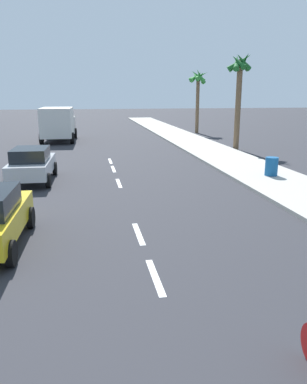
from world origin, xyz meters
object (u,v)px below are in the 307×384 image
object	(u,v)px
parked_car_silver	(32,164)
palm_tree_far	(239,79)
palm_tree_distant	(198,84)
trash_bin_far	(271,166)
delivery_truck	(58,123)

from	to	relation	value
parked_car_silver	palm_tree_far	xyz separation A→B (m)	(13.10, 8.15, 4.06)
palm_tree_far	palm_tree_distant	xyz separation A→B (m)	(0.53, 11.87, -0.05)
parked_car_silver	palm_tree_distant	world-z (taller)	palm_tree_distant
palm_tree_distant	trash_bin_far	size ratio (longest dim) A/B	7.26
parked_car_silver	trash_bin_far	xyz separation A→B (m)	(11.13, -1.25, -0.26)
delivery_truck	trash_bin_far	size ratio (longest dim) A/B	7.23
palm_tree_far	delivery_truck	bearing A→B (deg)	150.49
delivery_truck	palm_tree_distant	world-z (taller)	palm_tree_distant
trash_bin_far	palm_tree_far	bearing A→B (deg)	78.19
parked_car_silver	palm_tree_distant	distance (m)	24.55
trash_bin_far	palm_tree_distant	bearing A→B (deg)	83.31
delivery_truck	palm_tree_distant	bearing A→B (deg)	21.17
parked_car_silver	trash_bin_far	bearing A→B (deg)	-4.73
palm_tree_far	trash_bin_far	xyz separation A→B (m)	(-1.97, -9.40, -4.32)
palm_tree_distant	trash_bin_far	bearing A→B (deg)	-96.69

